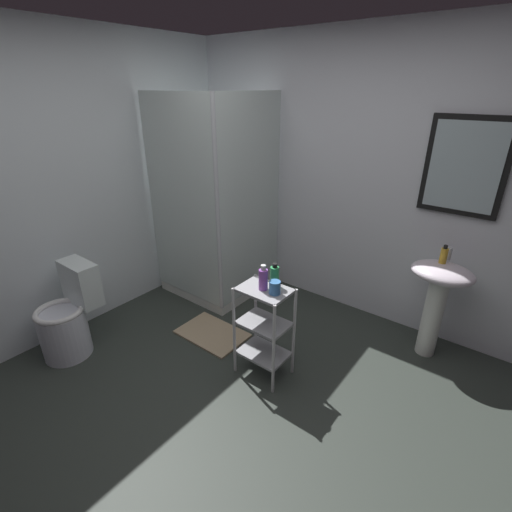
# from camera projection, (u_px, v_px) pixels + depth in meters

# --- Properties ---
(ground_plane) EXTENTS (4.20, 4.20, 0.02)m
(ground_plane) POSITION_uv_depth(u_px,v_px,m) (228.00, 417.00, 2.51)
(ground_plane) COLOR #313731
(wall_back) EXTENTS (4.20, 0.14, 2.50)m
(wall_back) POSITION_uv_depth(u_px,v_px,m) (363.00, 182.00, 3.31)
(wall_back) COLOR white
(wall_back) RESTS_ON ground_plane
(wall_left) EXTENTS (0.10, 4.20, 2.50)m
(wall_left) POSITION_uv_depth(u_px,v_px,m) (53.00, 192.00, 3.02)
(wall_left) COLOR white
(wall_left) RESTS_ON ground_plane
(shower_stall) EXTENTS (0.92, 0.92, 2.00)m
(shower_stall) POSITION_uv_depth(u_px,v_px,m) (219.00, 252.00, 3.86)
(shower_stall) COLOR white
(shower_stall) RESTS_ON ground_plane
(pedestal_sink) EXTENTS (0.46, 0.37, 0.81)m
(pedestal_sink) POSITION_uv_depth(u_px,v_px,m) (438.00, 292.00, 2.88)
(pedestal_sink) COLOR white
(pedestal_sink) RESTS_ON ground_plane
(sink_faucet) EXTENTS (0.03, 0.03, 0.10)m
(sink_faucet) POSITION_uv_depth(u_px,v_px,m) (450.00, 254.00, 2.85)
(sink_faucet) COLOR silver
(sink_faucet) RESTS_ON pedestal_sink
(toilet) EXTENTS (0.37, 0.49, 0.76)m
(toilet) POSITION_uv_depth(u_px,v_px,m) (68.00, 319.00, 3.01)
(toilet) COLOR white
(toilet) RESTS_ON ground_plane
(storage_cart) EXTENTS (0.38, 0.28, 0.74)m
(storage_cart) POSITION_uv_depth(u_px,v_px,m) (264.00, 325.00, 2.72)
(storage_cart) COLOR silver
(storage_cart) RESTS_ON ground_plane
(hand_soap_bottle) EXTENTS (0.05, 0.05, 0.15)m
(hand_soap_bottle) POSITION_uv_depth(u_px,v_px,m) (444.00, 255.00, 2.79)
(hand_soap_bottle) COLOR gold
(hand_soap_bottle) RESTS_ON pedestal_sink
(conditioner_bottle_purple) EXTENTS (0.06, 0.06, 0.19)m
(conditioner_bottle_purple) POSITION_uv_depth(u_px,v_px,m) (263.00, 279.00, 2.56)
(conditioner_bottle_purple) COLOR purple
(conditioner_bottle_purple) RESTS_ON storage_cart
(body_wash_bottle_green) EXTENTS (0.06, 0.06, 0.18)m
(body_wash_bottle_green) POSITION_uv_depth(u_px,v_px,m) (275.00, 276.00, 2.61)
(body_wash_bottle_green) COLOR #309C55
(body_wash_bottle_green) RESTS_ON storage_cart
(rinse_cup) EXTENTS (0.08, 0.08, 0.09)m
(rinse_cup) POSITION_uv_depth(u_px,v_px,m) (275.00, 288.00, 2.52)
(rinse_cup) COLOR #3870B2
(rinse_cup) RESTS_ON storage_cart
(bath_mat) EXTENTS (0.60, 0.40, 0.02)m
(bath_mat) POSITION_uv_depth(u_px,v_px,m) (212.00, 334.00, 3.33)
(bath_mat) COLOR tan
(bath_mat) RESTS_ON ground_plane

